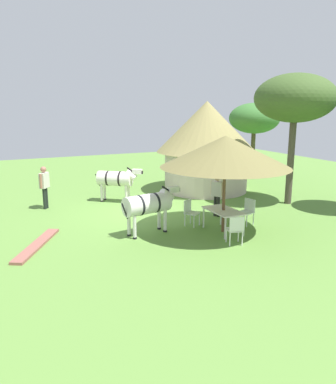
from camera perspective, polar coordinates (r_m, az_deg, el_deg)
ground_plane at (r=14.95m, az=-3.75°, el=-3.05°), size 36.00×36.00×0.00m
thatched_hut at (r=18.53m, az=5.75°, el=7.35°), size 4.79×4.79×4.29m
shade_umbrella at (r=12.24m, az=8.57°, el=6.00°), size 4.16×4.16×3.16m
patio_dining_table at (r=12.63m, az=8.27°, el=-3.05°), size 1.44×0.83×0.74m
patio_chair_west_end at (r=13.22m, az=3.32°, el=-2.81°), size 0.59×0.59×0.90m
patio_chair_near_hut at (r=11.53m, az=10.05°, el=-5.36°), size 0.53×0.54×0.90m
patio_chair_east_end at (r=13.59m, az=11.82°, el=-2.63°), size 0.53×0.51×0.90m
guest_beside_umbrella at (r=14.29m, az=7.37°, el=0.02°), size 0.51×0.37×1.56m
standing_watcher at (r=16.00m, az=-17.99°, el=1.22°), size 0.51×0.45×1.72m
zebra_nearest_camera at (r=12.24m, az=-2.93°, el=-1.84°), size 0.91×2.20×1.52m
zebra_by_umbrella at (r=16.51m, az=-7.77°, el=1.93°), size 1.51×1.79×1.54m
acacia_tree_far_lawn at (r=16.57m, az=18.45°, el=13.06°), size 3.26×3.26×5.34m
acacia_tree_left_background at (r=22.12m, az=12.77°, el=10.64°), size 2.81×2.81×4.22m
brick_patio_kerb at (r=12.05m, az=-19.00°, el=-7.49°), size 2.62×1.68×0.08m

